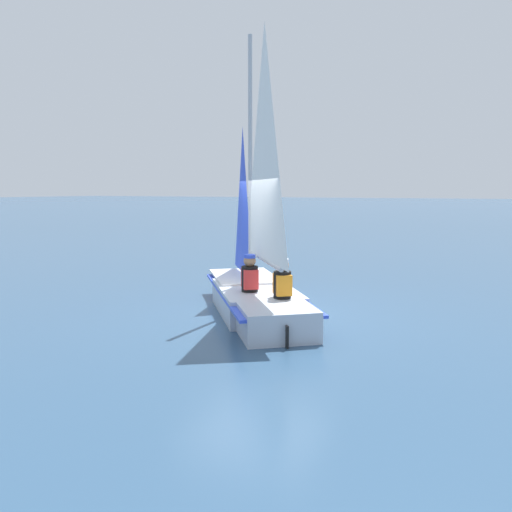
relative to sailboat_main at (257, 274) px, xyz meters
The scene contains 4 objects.
ground_plane 0.76m from the sailboat_main, 51.35° to the right, with size 260.00×260.00×0.00m, color #2D4C6B.
sailboat_main is the anchor object (origin of this frame).
sailor_helm 0.35m from the sailboat_main, 93.87° to the left, with size 0.42×0.43×1.16m.
sailor_crew 0.97m from the sailboat_main, 143.21° to the left, with size 0.42×0.43×1.16m.
Camera 1 is at (-4.12, 8.27, 2.33)m, focal length 35.00 mm.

